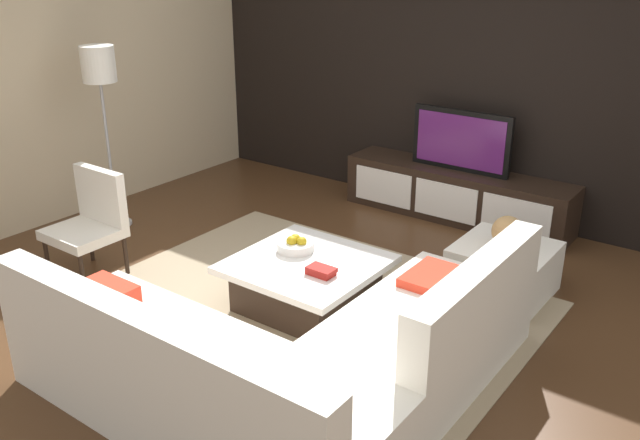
# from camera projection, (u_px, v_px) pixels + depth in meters

# --- Properties ---
(ground_plane) EXTENTS (14.00, 14.00, 0.00)m
(ground_plane) POSITION_uv_depth(u_px,v_px,m) (309.00, 316.00, 4.99)
(ground_plane) COLOR #4C301C
(feature_wall_back) EXTENTS (6.40, 0.12, 2.80)m
(feature_wall_back) POSITION_uv_depth(u_px,v_px,m) (480.00, 72.00, 6.47)
(feature_wall_back) COLOR black
(feature_wall_back) RESTS_ON ground
(side_wall_left) EXTENTS (0.12, 5.20, 2.80)m
(side_wall_left) POSITION_uv_depth(u_px,v_px,m) (50.00, 74.00, 6.37)
(side_wall_left) COLOR beige
(side_wall_left) RESTS_ON ground
(area_rug) EXTENTS (3.22, 2.67, 0.01)m
(area_rug) POSITION_uv_depth(u_px,v_px,m) (299.00, 311.00, 5.04)
(area_rug) COLOR tan
(area_rug) RESTS_ON ground
(media_console) EXTENTS (2.27, 0.50, 0.50)m
(media_console) POSITION_uv_depth(u_px,v_px,m) (457.00, 194.00, 6.68)
(media_console) COLOR black
(media_console) RESTS_ON ground
(television) EXTENTS (1.00, 0.06, 0.59)m
(television) POSITION_uv_depth(u_px,v_px,m) (461.00, 141.00, 6.47)
(television) COLOR black
(television) RESTS_ON media_console
(sectional_couch) EXTENTS (2.40, 2.39, 0.84)m
(sectional_couch) POSITION_uv_depth(u_px,v_px,m) (290.00, 360.00, 3.95)
(sectional_couch) COLOR white
(sectional_couch) RESTS_ON ground
(coffee_table) EXTENTS (1.03, 1.01, 0.38)m
(coffee_table) POSITION_uv_depth(u_px,v_px,m) (307.00, 283.00, 5.04)
(coffee_table) COLOR black
(coffee_table) RESTS_ON ground
(accent_chair_near) EXTENTS (0.55, 0.50, 0.87)m
(accent_chair_near) POSITION_uv_depth(u_px,v_px,m) (91.00, 217.00, 5.48)
(accent_chair_near) COLOR black
(accent_chair_near) RESTS_ON ground
(floor_lamp) EXTENTS (0.30, 0.30, 1.70)m
(floor_lamp) POSITION_uv_depth(u_px,v_px,m) (100.00, 77.00, 6.08)
(floor_lamp) COLOR #A5A5AA
(floor_lamp) RESTS_ON ground
(ottoman) EXTENTS (0.70, 0.70, 0.40)m
(ottoman) POSITION_uv_depth(u_px,v_px,m) (503.00, 270.00, 5.25)
(ottoman) COLOR white
(ottoman) RESTS_ON ground
(fruit_bowl) EXTENTS (0.28, 0.28, 0.13)m
(fruit_bowl) POSITION_uv_depth(u_px,v_px,m) (296.00, 245.00, 5.13)
(fruit_bowl) COLOR silver
(fruit_bowl) RESTS_ON coffee_table
(decorative_ball) EXTENTS (0.24, 0.24, 0.24)m
(decorative_ball) POSITION_uv_depth(u_px,v_px,m) (508.00, 231.00, 5.13)
(decorative_ball) COLOR #AD8451
(decorative_ball) RESTS_ON ottoman
(book_stack) EXTENTS (0.20, 0.13, 0.06)m
(book_stack) POSITION_uv_depth(u_px,v_px,m) (321.00, 271.00, 4.76)
(book_stack) COLOR maroon
(book_stack) RESTS_ON coffee_table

